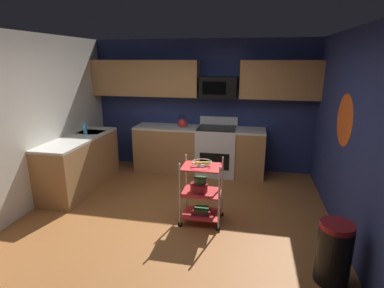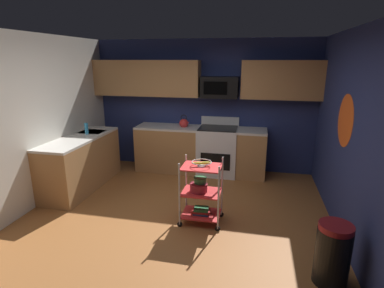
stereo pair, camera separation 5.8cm
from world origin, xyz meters
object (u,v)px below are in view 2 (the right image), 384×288
object	(u,v)px
fruit_bowl	(202,163)
dish_soap_bottle	(86,129)
mixing_bowl_large	(199,187)
rolling_cart	(201,192)
mixing_bowl_small	(200,180)
kettle	(184,123)
trash_can	(333,254)
book_stack	(201,211)
microwave	(220,87)
oven_range	(218,150)

from	to	relation	value
fruit_bowl	dish_soap_bottle	distance (m)	2.49
mixing_bowl_large	dish_soap_bottle	bearing A→B (deg)	156.24
mixing_bowl_large	rolling_cart	bearing A→B (deg)	0.00
mixing_bowl_small	kettle	size ratio (longest dim) A/B	0.69
kettle	trash_can	bearing A→B (deg)	-51.91
mixing_bowl_small	book_stack	size ratio (longest dim) A/B	0.69
dish_soap_bottle	trash_can	distance (m)	4.29
microwave	fruit_bowl	bearing A→B (deg)	-89.04
oven_range	kettle	world-z (taller)	kettle
trash_can	rolling_cart	bearing A→B (deg)	149.02
microwave	rolling_cart	world-z (taller)	microwave
rolling_cart	mixing_bowl_large	bearing A→B (deg)	180.00
microwave	trash_can	xyz separation A→B (m)	(1.55, -2.95, -1.37)
trash_can	kettle	bearing A→B (deg)	128.09
rolling_cart	trash_can	distance (m)	1.77
oven_range	rolling_cart	distance (m)	1.94
microwave	book_stack	size ratio (longest dim) A/B	2.65
oven_range	mixing_bowl_small	distance (m)	1.91
kettle	trash_can	xyz separation A→B (m)	(2.23, -2.85, -0.67)
microwave	rolling_cart	size ratio (longest dim) A/B	0.77
book_stack	dish_soap_bottle	bearing A→B (deg)	156.59
rolling_cart	mixing_bowl_small	size ratio (longest dim) A/B	5.03
fruit_bowl	mixing_bowl_large	bearing A→B (deg)	180.00
book_stack	kettle	size ratio (longest dim) A/B	1.00
rolling_cart	dish_soap_bottle	world-z (taller)	dish_soap_bottle
microwave	kettle	distance (m)	0.99
rolling_cart	kettle	bearing A→B (deg)	110.34
mixing_bowl_small	dish_soap_bottle	size ratio (longest dim) A/B	0.91
fruit_bowl	mixing_bowl_small	distance (m)	0.26
kettle	dish_soap_bottle	xyz separation A→B (m)	(-1.56, -0.95, 0.02)
rolling_cart	fruit_bowl	world-z (taller)	rolling_cart
mixing_bowl_large	mixing_bowl_small	xyz separation A→B (m)	(0.01, 0.03, 0.10)
mixing_bowl_small	rolling_cart	bearing A→B (deg)	-53.45
book_stack	dish_soap_bottle	size ratio (longest dim) A/B	1.32
mixing_bowl_small	book_stack	world-z (taller)	mixing_bowl_small
oven_range	rolling_cart	xyz separation A→B (m)	(0.03, -1.94, -0.03)
fruit_bowl	oven_range	bearing A→B (deg)	91.00
rolling_cart	book_stack	distance (m)	0.28
kettle	dish_soap_bottle	bearing A→B (deg)	-148.59
mixing_bowl_large	kettle	size ratio (longest dim) A/B	0.95
book_stack	fruit_bowl	bearing A→B (deg)	0.00
oven_range	microwave	xyz separation A→B (m)	(-0.00, 0.10, 1.22)
microwave	book_stack	bearing A→B (deg)	-89.04
rolling_cart	mixing_bowl_small	distance (m)	0.17
mixing_bowl_large	fruit_bowl	bearing A→B (deg)	0.00
kettle	trash_can	world-z (taller)	kettle
microwave	mixing_bowl_small	xyz separation A→B (m)	(0.01, -2.01, -1.08)
oven_range	book_stack	xyz separation A→B (m)	(0.03, -1.94, -0.31)
oven_range	book_stack	bearing A→B (deg)	-89.00
oven_range	fruit_bowl	bearing A→B (deg)	-89.00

